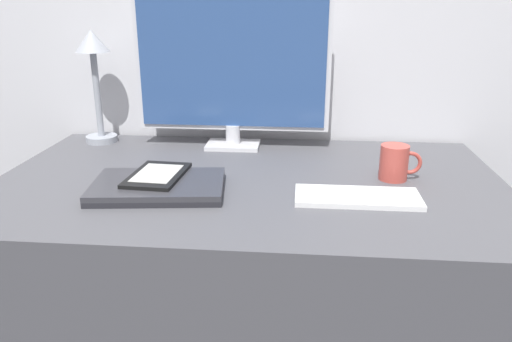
# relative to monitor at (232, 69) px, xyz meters

# --- Properties ---
(desk) EXTENTS (1.28, 0.77, 0.71)m
(desk) POSITION_rel_monitor_xyz_m (0.08, -0.28, -0.59)
(desk) COLOR #4C4C51
(desk) RESTS_ON ground_plane
(monitor) EXTENTS (0.58, 0.11, 0.45)m
(monitor) POSITION_rel_monitor_xyz_m (0.00, 0.00, 0.00)
(monitor) COLOR silver
(monitor) RESTS_ON desk
(keyboard) EXTENTS (0.28, 0.12, 0.01)m
(keyboard) POSITION_rel_monitor_xyz_m (0.34, -0.40, -0.23)
(keyboard) COLOR silver
(keyboard) RESTS_ON desk
(laptop) EXTENTS (0.32, 0.23, 0.03)m
(laptop) POSITION_rel_monitor_xyz_m (-0.12, -0.39, -0.22)
(laptop) COLOR #232328
(laptop) RESTS_ON desk
(ereader) EXTENTS (0.13, 0.19, 0.01)m
(ereader) POSITION_rel_monitor_xyz_m (-0.13, -0.36, -0.21)
(ereader) COLOR black
(ereader) RESTS_ON laptop
(desk_lamp) EXTENTS (0.10, 0.10, 0.34)m
(desk_lamp) POSITION_rel_monitor_xyz_m (-0.42, 0.02, -0.00)
(desk_lamp) COLOR #999EA8
(desk_lamp) RESTS_ON desk
(coffee_mug) EXTENTS (0.10, 0.07, 0.09)m
(coffee_mug) POSITION_rel_monitor_xyz_m (0.44, -0.25, -0.19)
(coffee_mug) COLOR #B7473D
(coffee_mug) RESTS_ON desk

